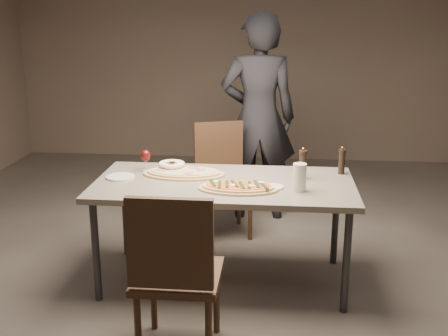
# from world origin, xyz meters

# --- Properties ---
(room) EXTENTS (7.00, 7.00, 7.00)m
(room) POSITION_xyz_m (0.00, 0.00, 1.40)
(room) COLOR #5B554F
(room) RESTS_ON ground
(dining_table) EXTENTS (1.80, 0.90, 0.75)m
(dining_table) POSITION_xyz_m (0.00, 0.00, 0.69)
(dining_table) COLOR gray
(dining_table) RESTS_ON ground
(zucchini_pizza) EXTENTS (0.54, 0.30, 0.05)m
(zucchini_pizza) POSITION_xyz_m (0.11, -0.16, 0.77)
(zucchini_pizza) COLOR tan
(zucchini_pizza) RESTS_ON dining_table
(ham_pizza) EXTENTS (0.59, 0.33, 0.04)m
(ham_pizza) POSITION_xyz_m (-0.30, 0.14, 0.77)
(ham_pizza) COLOR tan
(ham_pizza) RESTS_ON dining_table
(bread_basket) EXTENTS (0.19, 0.19, 0.07)m
(bread_basket) POSITION_xyz_m (-0.41, 0.23, 0.79)
(bread_basket) COLOR #F0E5C3
(bread_basket) RESTS_ON dining_table
(oil_dish) EXTENTS (0.14, 0.14, 0.02)m
(oil_dish) POSITION_xyz_m (0.34, -0.11, 0.76)
(oil_dish) COLOR white
(oil_dish) RESTS_ON dining_table
(pepper_mill_left) EXTENTS (0.06, 0.06, 0.23)m
(pepper_mill_left) POSITION_xyz_m (0.54, 0.13, 0.86)
(pepper_mill_left) COLOR black
(pepper_mill_left) RESTS_ON dining_table
(pepper_mill_right) EXTENTS (0.05, 0.05, 0.20)m
(pepper_mill_right) POSITION_xyz_m (0.83, 0.28, 0.85)
(pepper_mill_right) COLOR black
(pepper_mill_right) RESTS_ON dining_table
(carafe) EXTENTS (0.09, 0.09, 0.19)m
(carafe) POSITION_xyz_m (0.51, -0.15, 0.84)
(carafe) COLOR silver
(carafe) RESTS_ON dining_table
(wine_glass) EXTENTS (0.07, 0.07, 0.16)m
(wine_glass) POSITION_xyz_m (-0.60, 0.22, 0.86)
(wine_glass) COLOR silver
(wine_glass) RESTS_ON dining_table
(side_plate) EXTENTS (0.20, 0.20, 0.01)m
(side_plate) POSITION_xyz_m (-0.74, 0.02, 0.76)
(side_plate) COLOR white
(side_plate) RESTS_ON dining_table
(chair_near) EXTENTS (0.47, 0.47, 1.00)m
(chair_near) POSITION_xyz_m (-0.17, -0.97, 0.56)
(chair_near) COLOR #442C1C
(chair_near) RESTS_ON ground
(chair_far) EXTENTS (0.58, 0.58, 0.96)m
(chair_far) POSITION_xyz_m (-0.11, 0.96, 0.54)
(chair_far) COLOR #442C1C
(chair_far) RESTS_ON ground
(diner) EXTENTS (0.73, 0.52, 1.89)m
(diner) POSITION_xyz_m (0.18, 1.35, 0.95)
(diner) COLOR black
(diner) RESTS_ON ground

